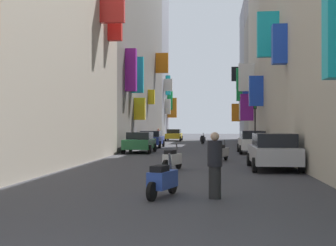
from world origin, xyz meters
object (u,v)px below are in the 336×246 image
at_px(parked_car_green, 140,142).
at_px(parked_car_blue, 151,139).
at_px(scooter_black, 203,139).
at_px(traffic_light_near_corner, 255,115).
at_px(parked_car_silver, 273,151).
at_px(parked_car_yellow, 174,135).
at_px(scooter_white, 172,159).
at_px(pedestrian_near_left, 215,165).
at_px(scooter_blue, 162,180).
at_px(scooter_silver, 222,152).
at_px(parked_car_white, 252,142).
at_px(pedestrian_crossing, 158,136).

height_order(parked_car_green, parked_car_blue, parked_car_blue).
relative_size(scooter_black, traffic_light_near_corner, 0.46).
distance_m(parked_car_silver, parked_car_yellow, 36.33).
height_order(parked_car_silver, parked_car_yellow, parked_car_silver).
relative_size(parked_car_yellow, parked_car_green, 1.11).
bearing_deg(scooter_white, pedestrian_near_left, -76.22).
height_order(scooter_blue, scooter_silver, same).
bearing_deg(scooter_silver, parked_car_silver, -63.94).
height_order(scooter_black, pedestrian_near_left, pedestrian_near_left).
height_order(parked_car_blue, parked_car_white, parked_car_white).
distance_m(parked_car_white, pedestrian_crossing, 15.67).
bearing_deg(scooter_black, parked_car_green, -104.37).
distance_m(parked_car_silver, pedestrian_near_left, 8.43).
bearing_deg(scooter_blue, pedestrian_crossing, 97.26).
xyz_separation_m(parked_car_silver, pedestrian_near_left, (-2.52, -8.04, 0.05)).
bearing_deg(scooter_white, scooter_silver, 67.17).
xyz_separation_m(parked_car_blue, scooter_white, (3.60, -19.25, -0.29)).
distance_m(parked_car_silver, scooter_silver, 4.88).
distance_m(parked_car_yellow, scooter_silver, 31.64).
distance_m(scooter_blue, traffic_light_near_corner, 24.79).
relative_size(parked_car_blue, traffic_light_near_corner, 1.07).
bearing_deg(parked_car_blue, traffic_light_near_corner, -14.19).
bearing_deg(parked_car_green, scooter_silver, -50.81).
distance_m(scooter_silver, traffic_light_near_corner, 12.47).
bearing_deg(parked_car_silver, scooter_silver, 116.06).
xyz_separation_m(parked_car_silver, scooter_black, (-3.68, 26.75, -0.34)).
distance_m(parked_car_yellow, parked_car_blue, 17.09).
xyz_separation_m(parked_car_green, scooter_black, (3.99, 15.59, -0.29)).
distance_m(parked_car_silver, scooter_white, 4.39).
distance_m(parked_car_yellow, traffic_light_near_corner, 21.00).
distance_m(scooter_black, traffic_light_near_corner, 11.55).
height_order(scooter_blue, pedestrian_near_left, pedestrian_near_left).
distance_m(parked_car_white, scooter_white, 12.80).
xyz_separation_m(scooter_blue, scooter_black, (0.21, 34.71, -0.00)).
relative_size(parked_car_yellow, scooter_black, 2.47).
xyz_separation_m(parked_car_blue, pedestrian_crossing, (-0.14, 6.17, 0.05)).
bearing_deg(pedestrian_crossing, parked_car_white, -58.82).
bearing_deg(scooter_white, parked_car_green, 105.77).
xyz_separation_m(parked_car_blue, pedestrian_near_left, (5.38, -26.52, 0.10)).
height_order(parked_car_yellow, pedestrian_near_left, pedestrian_near_left).
bearing_deg(pedestrian_crossing, scooter_black, 25.66).
xyz_separation_m(parked_car_silver, scooter_blue, (-3.89, -7.96, -0.34)).
bearing_deg(parked_car_green, pedestrian_near_left, -74.98).
height_order(parked_car_blue, scooter_silver, parked_car_blue).
xyz_separation_m(parked_car_green, pedestrian_crossing, (-0.37, 13.49, 0.05)).
height_order(scooter_silver, pedestrian_crossing, pedestrian_crossing).
distance_m(parked_car_blue, traffic_light_near_corner, 9.09).
bearing_deg(scooter_white, traffic_light_near_corner, 73.68).
height_order(pedestrian_near_left, traffic_light_near_corner, traffic_light_near_corner).
relative_size(parked_car_yellow, parked_car_white, 1.10).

